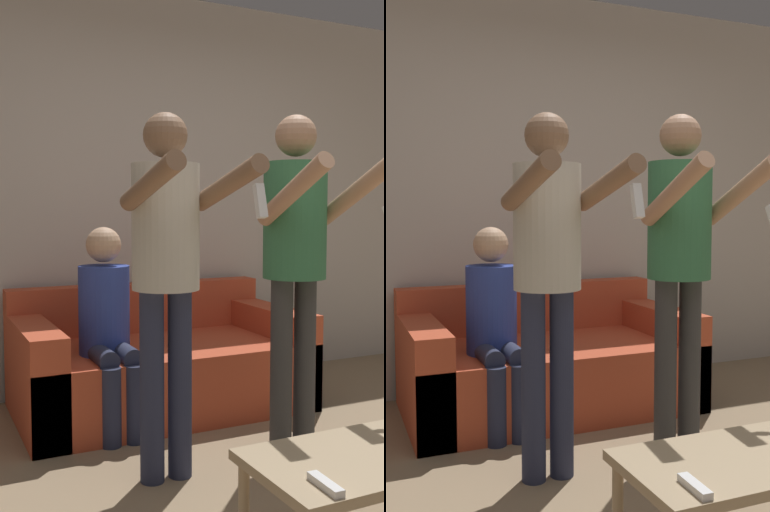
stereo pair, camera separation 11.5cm
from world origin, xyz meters
The scene contains 7 objects.
wall_back centered at (0.00, 2.21, 1.35)m, with size 6.40×0.06×2.70m.
couch centered at (-0.14, 1.70, 0.26)m, with size 1.74×0.95×0.74m.
person_standing_left centered at (-0.48, 0.72, 1.03)m, with size 0.42×0.70×1.65m.
person_standing_right centered at (0.20, 0.72, 1.05)m, with size 0.43×0.67×1.69m.
person_seated centered at (-0.54, 1.46, 0.61)m, with size 0.29×0.52×1.13m.
coffee_table centered at (-0.12, -0.15, 0.34)m, with size 0.80×0.47×0.39m.
remote_near centered at (-0.39, -0.30, 0.40)m, with size 0.04×0.15×0.02m.
Camera 2 is at (-1.39, -1.76, 1.22)m, focal length 42.00 mm.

